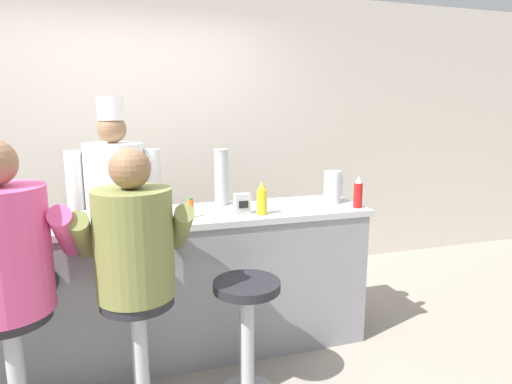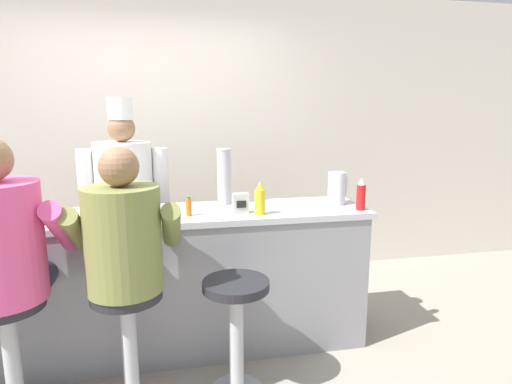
% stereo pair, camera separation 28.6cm
% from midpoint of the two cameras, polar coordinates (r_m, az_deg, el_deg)
% --- Properties ---
extents(ground_plane, '(20.00, 20.00, 0.00)m').
position_cam_midpoint_polar(ground_plane, '(2.94, -11.45, -22.79)').
color(ground_plane, '#9E9384').
extents(wall_back, '(10.00, 0.06, 2.70)m').
position_cam_midpoint_polar(wall_back, '(4.10, -12.29, 6.88)').
color(wall_back, beige).
rests_on(wall_back, ground_plane).
extents(diner_counter, '(3.01, 0.59, 0.96)m').
position_cam_midpoint_polar(diner_counter, '(2.97, -11.84, -11.88)').
color(diner_counter, gray).
rests_on(diner_counter, ground_plane).
extents(ketchup_bottle_red, '(0.06, 0.06, 0.22)m').
position_cam_midpoint_polar(ketchup_bottle_red, '(2.97, 16.52, -0.40)').
color(ketchup_bottle_red, red).
rests_on(ketchup_bottle_red, diner_counter).
extents(mustard_bottle_yellow, '(0.07, 0.07, 0.21)m').
position_cam_midpoint_polar(mustard_bottle_yellow, '(2.73, 3.51, -1.00)').
color(mustard_bottle_yellow, yellow).
rests_on(mustard_bottle_yellow, diner_counter).
extents(hot_sauce_bottle_orange, '(0.04, 0.04, 0.12)m').
position_cam_midpoint_polar(hot_sauce_bottle_orange, '(2.71, -6.00, -1.99)').
color(hot_sauce_bottle_orange, orange).
rests_on(hot_sauce_bottle_orange, diner_counter).
extents(water_pitcher_clear, '(0.14, 0.12, 0.23)m').
position_cam_midpoint_polar(water_pitcher_clear, '(3.10, 13.32, 0.46)').
color(water_pitcher_clear, silver).
rests_on(water_pitcher_clear, diner_counter).
extents(breakfast_plate, '(0.23, 0.23, 0.05)m').
position_cam_midpoint_polar(breakfast_plate, '(2.75, -10.93, -2.95)').
color(breakfast_plate, white).
rests_on(breakfast_plate, diner_counter).
extents(cereal_bowl, '(0.16, 0.16, 0.06)m').
position_cam_midpoint_polar(cereal_bowl, '(2.71, -16.75, -3.08)').
color(cereal_bowl, white).
rests_on(cereal_bowl, diner_counter).
extents(cup_stack_steel, '(0.10, 0.10, 0.40)m').
position_cam_midpoint_polar(cup_stack_steel, '(3.02, -1.57, 2.08)').
color(cup_stack_steel, '#B7BABF').
rests_on(cup_stack_steel, diner_counter).
extents(napkin_dispenser_chrome, '(0.10, 0.06, 0.13)m').
position_cam_midpoint_polar(napkin_dispenser_chrome, '(2.76, 0.89, -1.55)').
color(napkin_dispenser_chrome, silver).
rests_on(napkin_dispenser_chrome, diner_counter).
extents(diner_seated_pink, '(0.64, 0.63, 1.50)m').
position_cam_midpoint_polar(diner_seated_pink, '(2.40, -27.91, -6.98)').
color(diner_seated_pink, '#B2B5BA').
rests_on(diner_seated_pink, ground_plane).
extents(diner_seated_olive, '(0.59, 0.58, 1.45)m').
position_cam_midpoint_polar(diner_seated_olive, '(2.31, -13.78, -7.39)').
color(diner_seated_olive, '#B2B5BA').
rests_on(diner_seated_olive, ground_plane).
extents(empty_stool_round, '(0.37, 0.37, 0.69)m').
position_cam_midpoint_polar(empty_stool_round, '(2.50, 0.75, -16.71)').
color(empty_stool_round, '#B2B5BA').
rests_on(empty_stool_round, ground_plane).
extents(cook_in_whites_near, '(0.67, 0.43, 1.71)m').
position_cam_midpoint_polar(cook_in_whites_near, '(3.38, -14.74, -1.08)').
color(cook_in_whites_near, '#232328').
rests_on(cook_in_whites_near, ground_plane).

